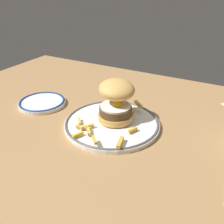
# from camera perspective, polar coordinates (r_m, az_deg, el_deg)

# --- Properties ---
(ground_plane) EXTENTS (1.34, 0.92, 0.04)m
(ground_plane) POSITION_cam_1_polar(r_m,az_deg,el_deg) (0.79, -1.25, -2.89)
(ground_plane) COLOR olive
(dinner_plate) EXTENTS (0.28, 0.28, 0.02)m
(dinner_plate) POSITION_cam_1_polar(r_m,az_deg,el_deg) (0.74, 0.00, -2.56)
(dinner_plate) COLOR white
(dinner_plate) RESTS_ON ground_plane
(burger) EXTENTS (0.15, 0.15, 0.12)m
(burger) POSITION_cam_1_polar(r_m,az_deg,el_deg) (0.73, 0.99, 2.81)
(burger) COLOR gold
(burger) RESTS_ON dinner_plate
(fries_pile) EXTENTS (0.18, 0.27, 0.02)m
(fries_pile) POSITION_cam_1_polar(r_m,az_deg,el_deg) (0.73, -0.37, -1.70)
(fries_pile) COLOR gold
(fries_pile) RESTS_ON dinner_plate
(side_plate) EXTENTS (0.16, 0.16, 0.02)m
(side_plate) POSITION_cam_1_polar(r_m,az_deg,el_deg) (0.90, -15.73, 2.14)
(side_plate) COLOR white
(side_plate) RESTS_ON ground_plane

